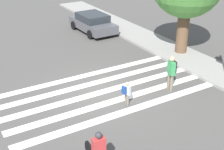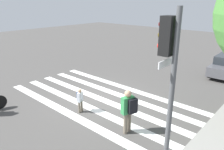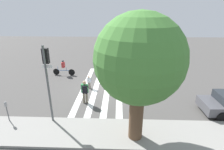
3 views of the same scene
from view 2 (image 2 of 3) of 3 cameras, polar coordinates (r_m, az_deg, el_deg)
name	(u,v)px [view 2 (image 2 of 3)]	position (r m, az deg, el deg)	size (l,w,h in m)	color
ground_plane	(101,99)	(11.36, -3.00, -6.26)	(60.00, 60.00, 0.00)	#4C4947
crosswalk_stripes	(101,99)	(11.36, -3.00, -6.24)	(4.55, 10.00, 0.01)	white
traffic_light	(168,73)	(4.99, 14.49, 0.63)	(0.60, 0.50, 4.73)	#515456
pedestrian_adult_yellow_jacket	(129,109)	(8.21, 4.36, -8.73)	(0.53, 0.49, 1.75)	#6B6051
pedestrian_adult_tall_backpack	(80,98)	(9.94, -8.39, -6.09)	(0.34, 0.33, 1.13)	#6B6051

